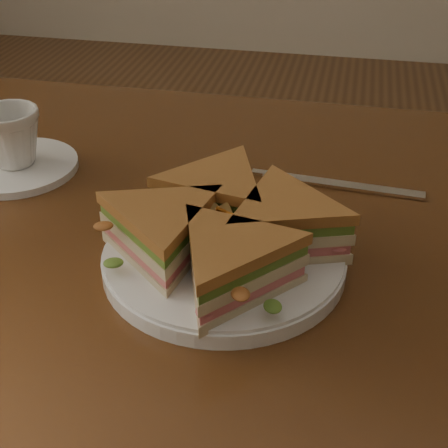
# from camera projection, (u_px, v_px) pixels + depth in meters

# --- Properties ---
(table) EXTENTS (1.20, 0.80, 0.75)m
(table) POSITION_uv_depth(u_px,v_px,m) (231.00, 301.00, 0.74)
(table) COLOR #381D0C
(table) RESTS_ON ground
(plate) EXTENTS (0.25, 0.25, 0.02)m
(plate) POSITION_uv_depth(u_px,v_px,m) (224.00, 259.00, 0.63)
(plate) COLOR white
(plate) RESTS_ON table
(sandwich_wedges) EXTENTS (0.30, 0.30, 0.06)m
(sandwich_wedges) POSITION_uv_depth(u_px,v_px,m) (224.00, 228.00, 0.61)
(sandwich_wedges) COLOR beige
(sandwich_wedges) RESTS_ON plate
(crisps_mound) EXTENTS (0.09, 0.09, 0.05)m
(crisps_mound) POSITION_uv_depth(u_px,v_px,m) (224.00, 232.00, 0.62)
(crisps_mound) COLOR orange
(crisps_mound) RESTS_ON plate
(spoon) EXTENTS (0.17, 0.10, 0.01)m
(spoon) POSITION_uv_depth(u_px,v_px,m) (150.00, 222.00, 0.70)
(spoon) COLOR silver
(spoon) RESTS_ON table
(knife) EXTENTS (0.22, 0.03, 0.00)m
(knife) POSITION_uv_depth(u_px,v_px,m) (330.00, 184.00, 0.78)
(knife) COLOR silver
(knife) RESTS_ON table
(saucer) EXTENTS (0.16, 0.16, 0.01)m
(saucer) POSITION_uv_depth(u_px,v_px,m) (17.00, 167.00, 0.81)
(saucer) COLOR white
(saucer) RESTS_ON table
(coffee_cup) EXTENTS (0.10, 0.10, 0.07)m
(coffee_cup) POSITION_uv_depth(u_px,v_px,m) (11.00, 137.00, 0.79)
(coffee_cup) COLOR white
(coffee_cup) RESTS_ON saucer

